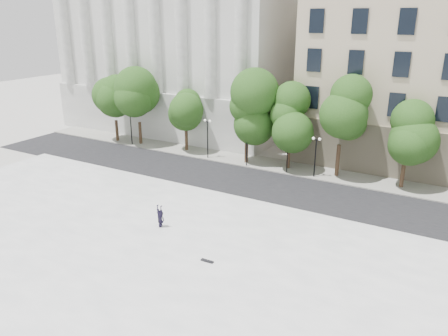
% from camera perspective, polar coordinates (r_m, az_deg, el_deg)
% --- Properties ---
extents(ground, '(160.00, 160.00, 0.00)m').
position_cam_1_polar(ground, '(28.12, -16.12, -13.24)').
color(ground, '#AEABA4').
rests_on(ground, ground).
extents(plaza, '(44.00, 22.00, 0.45)m').
position_cam_1_polar(plaza, '(29.81, -12.03, -10.37)').
color(plaza, white).
rests_on(plaza, ground).
extents(street, '(60.00, 8.00, 0.02)m').
position_cam_1_polar(street, '(41.09, 1.84, -1.78)').
color(street, black).
rests_on(street, ground).
extents(far_sidewalk, '(60.00, 4.00, 0.12)m').
position_cam_1_polar(far_sidewalk, '(46.16, 5.33, 0.61)').
color(far_sidewalk, gray).
rests_on(far_sidewalk, ground).
extents(building_west, '(31.50, 27.65, 25.60)m').
position_cam_1_polar(building_west, '(64.74, -3.03, 17.58)').
color(building_west, silver).
rests_on(building_west, ground).
extents(traffic_light_west, '(0.71, 1.95, 4.27)m').
position_cam_1_polar(traffic_light_west, '(44.16, 3.03, 4.82)').
color(traffic_light_west, black).
rests_on(traffic_light_west, ground).
extents(traffic_light_east, '(0.84, 1.80, 4.21)m').
position_cam_1_polar(traffic_light_east, '(42.44, 8.40, 3.96)').
color(traffic_light_east, black).
rests_on(traffic_light_east, ground).
extents(person_lying, '(0.62, 1.69, 0.46)m').
position_cam_1_polar(person_lying, '(31.78, -8.27, -7.24)').
color(person_lying, black).
rests_on(person_lying, plaza).
extents(skateboard, '(0.84, 0.24, 0.09)m').
position_cam_1_polar(skateboard, '(27.46, -2.21, -12.04)').
color(skateboard, black).
rests_on(skateboard, plaza).
extents(street_trees, '(44.74, 5.20, 7.94)m').
position_cam_1_polar(street_trees, '(44.36, 5.52, 6.82)').
color(street_trees, '#382619').
rests_on(street_trees, ground).
extents(lamp_posts, '(36.65, 0.28, 4.37)m').
position_cam_1_polar(lamp_posts, '(43.97, 5.06, 3.60)').
color(lamp_posts, black).
rests_on(lamp_posts, ground).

